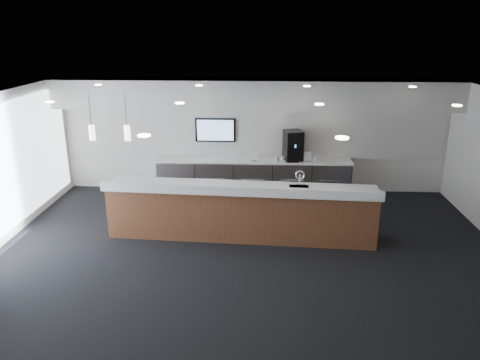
{
  "coord_description": "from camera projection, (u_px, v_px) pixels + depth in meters",
  "views": [
    {
      "loc": [
        0.26,
        -8.02,
        4.25
      ],
      "look_at": [
        -0.22,
        1.3,
        1.15
      ],
      "focal_mm": 35.0,
      "sensor_mm": 36.0,
      "label": 1
    }
  ],
  "objects": [
    {
      "name": "cup_3",
      "position": [
        299.0,
        159.0,
        11.96
      ],
      "size": [
        0.14,
        0.14,
        0.1
      ],
      "primitive_type": "imported",
      "rotation": [
        0.0,
        0.0,
        1.94
      ],
      "color": "white",
      "rests_on": "back_credenza"
    },
    {
      "name": "cup_0",
      "position": [
        315.0,
        159.0,
        11.94
      ],
      "size": [
        0.11,
        0.11,
        0.1
      ],
      "primitive_type": "imported",
      "color": "white",
      "rests_on": "back_credenza"
    },
    {
      "name": "service_counter",
      "position": [
        241.0,
        211.0,
        9.72
      ],
      "size": [
        5.62,
        1.23,
        1.49
      ],
      "rotation": [
        0.0,
        0.0,
        -0.06
      ],
      "color": "brown",
      "rests_on": "ground"
    },
    {
      "name": "coffee_machine",
      "position": [
        293.0,
        145.0,
        11.94
      ],
      "size": [
        0.54,
        0.61,
        0.76
      ],
      "rotation": [
        0.0,
        0.0,
        0.23
      ],
      "color": "black",
      "rests_on": "back_credenza"
    },
    {
      "name": "cup_1",
      "position": [
        310.0,
        159.0,
        11.94
      ],
      "size": [
        0.15,
        0.15,
        0.1
      ],
      "primitive_type": "imported",
      "rotation": [
        0.0,
        0.0,
        0.65
      ],
      "color": "white",
      "rests_on": "back_credenza"
    },
    {
      "name": "cup_2",
      "position": [
        304.0,
        159.0,
        11.95
      ],
      "size": [
        0.13,
        0.13,
        0.1
      ],
      "primitive_type": "imported",
      "rotation": [
        0.0,
        0.0,
        1.29
      ],
      "color": "white",
      "rests_on": "back_credenza"
    },
    {
      "name": "pendant_right",
      "position": [
        92.0,
        133.0,
        9.16
      ],
      "size": [
        0.12,
        0.12,
        0.3
      ],
      "primitive_type": "cylinder",
      "color": "#FFF0C6",
      "rests_on": "ceiling"
    },
    {
      "name": "ceiling_can_lights",
      "position": [
        249.0,
        104.0,
        8.02
      ],
      "size": [
        7.0,
        5.0,
        0.02
      ],
      "primitive_type": null,
      "color": "white",
      "rests_on": "ceiling"
    },
    {
      "name": "soffit_bulkhead",
      "position": [
        254.0,
        94.0,
        11.49
      ],
      "size": [
        10.0,
        0.9,
        0.7
      ],
      "primitive_type": "cube",
      "color": "silver",
      "rests_on": "back_wall"
    },
    {
      "name": "cup_4",
      "position": [
        293.0,
        159.0,
        11.96
      ],
      "size": [
        0.15,
        0.15,
        0.1
      ],
      "primitive_type": "imported",
      "rotation": [
        0.0,
        0.0,
        2.58
      ],
      "color": "white",
      "rests_on": "back_credenza"
    },
    {
      "name": "alcove_panel",
      "position": [
        254.0,
        132.0,
        12.21
      ],
      "size": [
        9.8,
        0.06,
        1.4
      ],
      "primitive_type": "cube",
      "color": "silver",
      "rests_on": "back_wall"
    },
    {
      "name": "pendant_left",
      "position": [
        127.0,
        133.0,
        9.12
      ],
      "size": [
        0.12,
        0.12,
        0.3
      ],
      "primitive_type": "cylinder",
      "color": "#FFF0C6",
      "rests_on": "ceiling"
    },
    {
      "name": "ceiling",
      "position": [
        249.0,
        102.0,
        8.01
      ],
      "size": [
        10.0,
        8.0,
        0.02
      ],
      "primitive_type": "cube",
      "color": "black",
      "rests_on": "back_wall"
    },
    {
      "name": "cup_5",
      "position": [
        288.0,
        159.0,
        11.97
      ],
      "size": [
        0.12,
        0.12,
        0.1
      ],
      "primitive_type": "imported",
      "rotation": [
        0.0,
        0.0,
        3.23
      ],
      "color": "white",
      "rests_on": "back_credenza"
    },
    {
      "name": "info_sign_right",
      "position": [
        308.0,
        157.0,
        11.88
      ],
      "size": [
        0.19,
        0.06,
        0.25
      ],
      "primitive_type": "cube",
      "rotation": [
        0.0,
        0.0,
        0.19
      ],
      "color": "silver",
      "rests_on": "back_credenza"
    },
    {
      "name": "wall_tv",
      "position": [
        215.0,
        130.0,
        12.19
      ],
      "size": [
        1.05,
        0.08,
        0.62
      ],
      "color": "black",
      "rests_on": "back_wall"
    },
    {
      "name": "cup_6",
      "position": [
        282.0,
        159.0,
        11.98
      ],
      "size": [
        0.15,
        0.15,
        0.1
      ],
      "primitive_type": "imported",
      "rotation": [
        0.0,
        0.0,
        3.87
      ],
      "color": "white",
      "rests_on": "back_credenza"
    },
    {
      "name": "info_sign_left",
      "position": [
        255.0,
        156.0,
        11.94
      ],
      "size": [
        0.17,
        0.04,
        0.23
      ],
      "primitive_type": "cube",
      "rotation": [
        0.0,
        0.0,
        -0.12
      ],
      "color": "silver",
      "rests_on": "back_credenza"
    },
    {
      "name": "ground",
      "position": [
        248.0,
        258.0,
        8.96
      ],
      "size": [
        10.0,
        10.0,
        0.0
      ],
      "primitive_type": "plane",
      "color": "black",
      "rests_on": "ground"
    },
    {
      "name": "back_credenza",
      "position": [
        253.0,
        176.0,
        12.26
      ],
      "size": [
        5.06,
        0.66,
        0.95
      ],
      "color": "gray",
      "rests_on": "ground"
    },
    {
      "name": "cup_7",
      "position": [
        277.0,
        158.0,
        11.98
      ],
      "size": [
        0.13,
        0.13,
        0.1
      ],
      "primitive_type": "imported",
      "rotation": [
        0.0,
        0.0,
        4.52
      ],
      "color": "white",
      "rests_on": "back_credenza"
    },
    {
      "name": "back_wall",
      "position": [
        254.0,
        135.0,
        12.27
      ],
      "size": [
        10.0,
        0.02,
        3.0
      ],
      "primitive_type": "cube",
      "color": "white",
      "rests_on": "ground"
    }
  ]
}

